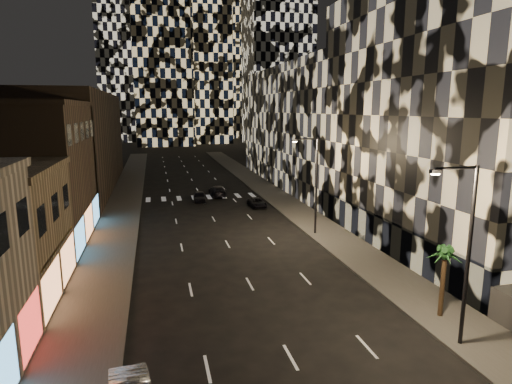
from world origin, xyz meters
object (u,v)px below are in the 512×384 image
streetlight_near (465,244)px  car_dark_midlane (200,197)px  car_dark_rightlane (257,203)px  streetlight_far (314,179)px  car_dark_oncoming (217,191)px  palm_tree (445,258)px

streetlight_near → car_dark_midlane: streetlight_near is taller
car_dark_rightlane → streetlight_far: bearing=-81.0°
car_dark_oncoming → palm_tree: (7.26, -37.60, 2.85)m
car_dark_oncoming → car_dark_rightlane: 8.65m
streetlight_near → car_dark_midlane: bearing=103.4°
streetlight_near → streetlight_far: bearing=90.0°
car_dark_midlane → car_dark_oncoming: bearing=52.6°
car_dark_midlane → car_dark_rightlane: bearing=-31.7°
streetlight_near → car_dark_midlane: size_ratio=2.31×
streetlight_far → car_dark_rightlane: 13.70m
palm_tree → streetlight_far: bearing=93.8°
streetlight_far → car_dark_oncoming: 21.80m
streetlight_near → car_dark_rightlane: bearing=94.2°
streetlight_near → car_dark_rightlane: 33.04m
streetlight_far → car_dark_midlane: (-8.88, 17.28, -4.69)m
streetlight_far → car_dark_rightlane: bearing=100.8°
streetlight_far → car_dark_oncoming: streetlight_far is taller
car_dark_midlane → streetlight_near: bearing=-72.5°
streetlight_far → palm_tree: streetlight_far is taller
car_dark_midlane → car_dark_oncoming: 4.18m
car_dark_oncoming → streetlight_far: bearing=106.3°
car_dark_oncoming → palm_tree: 38.40m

